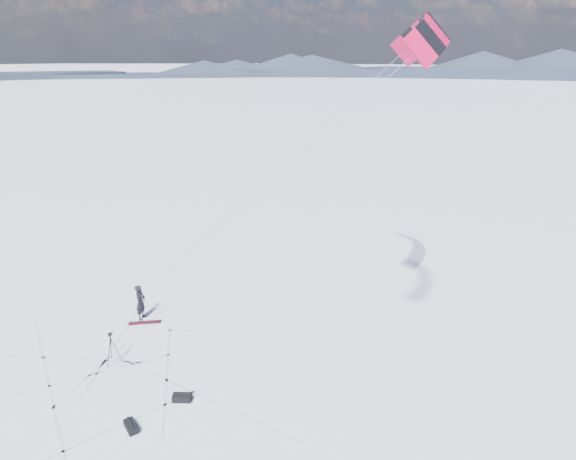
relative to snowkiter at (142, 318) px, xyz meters
The scene contains 9 objects.
ground 3.41m from the snowkiter, 57.02° to the right, with size 1800.00×1800.00×0.00m, color white.
horizon_hills 4.42m from the snowkiter, 57.02° to the right, with size 704.47×706.88×8.00m.
snow_tracks 3.81m from the snowkiter, 70.13° to the right, with size 17.62×14.39×0.01m.
snowkiter is the anchor object (origin of this frame).
snowboard 0.52m from the snowkiter, 32.18° to the right, with size 1.60×0.30×0.04m, color maroon.
tripod 3.91m from the snowkiter, 64.41° to the right, with size 0.69×0.61×1.50m.
gear_bag_a 7.06m from the snowkiter, 34.01° to the right, with size 0.81×0.63×0.33m.
gear_bag_b 7.97m from the snowkiter, 48.87° to the right, with size 0.79×0.63×0.32m.
power_kite 18.27m from the snowkiter, 20.39° to the left, with size 13.38×7.26×12.94m.
Camera 1 is at (14.76, -12.65, 12.52)m, focal length 30.00 mm.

